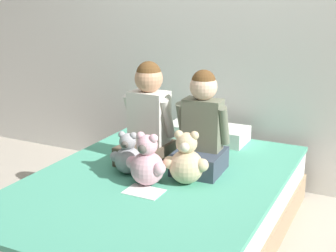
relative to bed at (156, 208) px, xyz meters
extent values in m
plane|color=#B2A899|center=(0.00, 0.00, -0.20)|extent=(14.00, 14.00, 0.00)
cube|color=silver|center=(0.00, 1.12, 1.05)|extent=(8.00, 0.06, 2.50)
cube|color=#997F60|center=(0.00, 0.00, -0.10)|extent=(1.42, 1.98, 0.19)
cube|color=silver|center=(0.00, 0.00, 0.08)|extent=(1.39, 1.94, 0.18)
cube|color=#4CA384|center=(0.00, 0.00, 0.19)|extent=(1.41, 1.96, 0.03)
cube|color=brown|center=(-0.19, 0.21, 0.26)|extent=(0.29, 0.36, 0.12)
cube|color=silver|center=(-0.19, 0.26, 0.49)|extent=(0.25, 0.17, 0.33)
sphere|color=tan|center=(-0.19, 0.26, 0.74)|extent=(0.18, 0.18, 0.18)
sphere|color=brown|center=(-0.19, 0.26, 0.77)|extent=(0.16, 0.16, 0.16)
cylinder|color=silver|center=(-0.32, 0.27, 0.50)|extent=(0.06, 0.15, 0.27)
cylinder|color=silver|center=(-0.05, 0.26, 0.50)|extent=(0.06, 0.15, 0.27)
cube|color=#384251|center=(0.19, 0.21, 0.27)|extent=(0.30, 0.32, 0.13)
cube|color=slate|center=(0.19, 0.25, 0.49)|extent=(0.24, 0.14, 0.31)
sphere|color=beige|center=(0.19, 0.25, 0.72)|extent=(0.17, 0.17, 0.17)
sphere|color=brown|center=(0.19, 0.25, 0.75)|extent=(0.15, 0.15, 0.15)
cylinder|color=slate|center=(0.06, 0.25, 0.50)|extent=(0.06, 0.14, 0.26)
cylinder|color=slate|center=(0.32, 0.26, 0.50)|extent=(0.06, 0.14, 0.26)
sphere|color=#939399|center=(-0.19, -0.01, 0.28)|extent=(0.17, 0.17, 0.17)
sphere|color=#939399|center=(-0.19, -0.01, 0.40)|extent=(0.10, 0.10, 0.10)
sphere|color=#4C4742|center=(-0.18, -0.05, 0.40)|extent=(0.05, 0.05, 0.05)
sphere|color=#939399|center=(-0.22, -0.01, 0.44)|extent=(0.04, 0.04, 0.04)
sphere|color=#939399|center=(-0.15, 0.00, 0.44)|extent=(0.04, 0.04, 0.04)
sphere|color=#939399|center=(-0.26, -0.04, 0.30)|extent=(0.06, 0.06, 0.06)
sphere|color=#939399|center=(-0.11, -0.01, 0.30)|extent=(0.06, 0.06, 0.06)
sphere|color=#D1B78E|center=(0.19, 0.01, 0.30)|extent=(0.20, 0.20, 0.20)
sphere|color=#D1B78E|center=(0.19, 0.01, 0.44)|extent=(0.12, 0.12, 0.12)
sphere|color=beige|center=(0.20, -0.04, 0.44)|extent=(0.06, 0.06, 0.06)
sphere|color=#D1B78E|center=(0.15, 0.00, 0.49)|extent=(0.05, 0.05, 0.05)
sphere|color=#D1B78E|center=(0.23, 0.02, 0.49)|extent=(0.05, 0.05, 0.05)
sphere|color=#D1B78E|center=(0.10, -0.03, 0.32)|extent=(0.08, 0.08, 0.08)
sphere|color=#D1B78E|center=(0.29, 0.01, 0.32)|extent=(0.08, 0.08, 0.08)
sphere|color=#DBA3B2|center=(0.00, -0.11, 0.30)|extent=(0.19, 0.19, 0.19)
sphere|color=#DBA3B2|center=(0.00, -0.11, 0.44)|extent=(0.12, 0.12, 0.12)
sphere|color=#4C4742|center=(0.00, -0.16, 0.43)|extent=(0.05, 0.05, 0.05)
sphere|color=#DBA3B2|center=(-0.04, -0.10, 0.48)|extent=(0.05, 0.05, 0.05)
sphere|color=#DBA3B2|center=(0.04, -0.11, 0.48)|extent=(0.05, 0.05, 0.05)
sphere|color=#DBA3B2|center=(-0.09, -0.12, 0.32)|extent=(0.07, 0.07, 0.07)
sphere|color=#DBA3B2|center=(0.09, -0.14, 0.32)|extent=(0.07, 0.07, 0.07)
cube|color=silver|center=(0.00, 0.82, 0.26)|extent=(0.58, 0.28, 0.11)
cube|color=white|center=(0.03, -0.21, 0.20)|extent=(0.21, 0.15, 0.00)
camera|label=1|loc=(1.21, -2.28, 1.28)|focal=50.00mm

